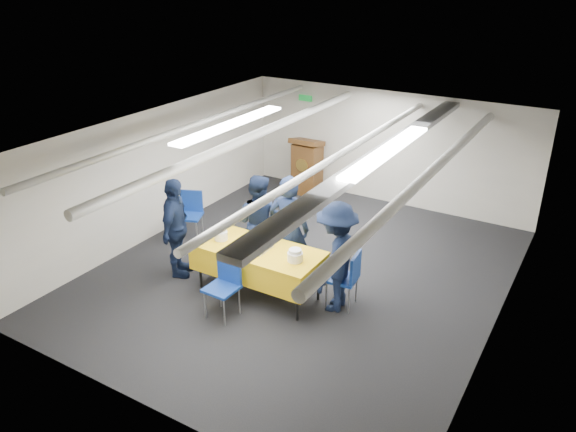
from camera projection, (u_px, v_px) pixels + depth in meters
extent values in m
plane|color=black|center=(302.00, 272.00, 9.07)|extent=(7.00, 7.00, 0.00)
cube|color=beige|center=(387.00, 148.00, 11.32)|extent=(6.00, 0.02, 2.30)
cube|color=beige|center=(156.00, 173.00, 9.99)|extent=(0.02, 7.00, 2.30)
cube|color=beige|center=(505.00, 255.00, 7.20)|extent=(0.02, 7.00, 2.30)
cube|color=silver|center=(303.00, 135.00, 8.12)|extent=(6.00, 7.00, 0.02)
cylinder|color=silver|center=(196.00, 124.00, 9.10)|extent=(0.10, 6.90, 0.10)
cylinder|color=silver|center=(252.00, 136.00, 8.60)|extent=(0.14, 6.90, 0.14)
cylinder|color=silver|center=(340.00, 154.00, 7.92)|extent=(0.10, 6.90, 0.10)
cylinder|color=silver|center=(429.00, 173.00, 7.33)|extent=(0.14, 6.90, 0.14)
cube|color=gray|center=(380.00, 155.00, 7.60)|extent=(0.28, 6.90, 0.08)
cube|color=white|center=(231.00, 124.00, 8.74)|extent=(0.25, 2.60, 0.04)
cube|color=white|center=(387.00, 151.00, 7.52)|extent=(0.25, 2.60, 0.04)
cube|color=#0C591E|center=(305.00, 98.00, 11.86)|extent=(0.30, 0.04, 0.12)
cylinder|color=black|center=(201.00, 277.00, 8.59)|extent=(0.04, 0.04, 0.36)
cylinder|color=black|center=(297.00, 309.00, 7.79)|extent=(0.04, 0.04, 0.36)
cylinder|color=black|center=(225.00, 260.00, 9.07)|extent=(0.04, 0.04, 0.36)
cylinder|color=black|center=(318.00, 289.00, 8.28)|extent=(0.04, 0.04, 0.36)
cube|color=yellow|center=(258.00, 262.00, 8.28)|extent=(1.93, 0.84, 0.39)
cube|color=yellow|center=(258.00, 249.00, 8.19)|extent=(1.95, 0.86, 0.03)
cube|color=white|center=(254.00, 246.00, 8.18)|extent=(0.46, 0.37, 0.06)
cube|color=black|center=(254.00, 244.00, 8.16)|extent=(0.44, 0.35, 0.02)
sphere|color=navy|center=(236.00, 245.00, 8.12)|extent=(0.04, 0.04, 0.04)
sphere|color=navy|center=(249.00, 236.00, 8.38)|extent=(0.04, 0.04, 0.04)
sphere|color=navy|center=(241.00, 247.00, 8.08)|extent=(0.04, 0.04, 0.04)
sphere|color=navy|center=(254.00, 238.00, 8.34)|extent=(0.04, 0.04, 0.04)
sphere|color=navy|center=(247.00, 249.00, 8.03)|extent=(0.04, 0.04, 0.04)
sphere|color=navy|center=(260.00, 240.00, 8.29)|extent=(0.04, 0.04, 0.04)
sphere|color=navy|center=(253.00, 250.00, 7.98)|extent=(0.04, 0.04, 0.04)
sphere|color=navy|center=(266.00, 241.00, 8.24)|extent=(0.04, 0.04, 0.04)
sphere|color=navy|center=(259.00, 252.00, 7.94)|extent=(0.04, 0.04, 0.04)
sphere|color=navy|center=(271.00, 243.00, 8.19)|extent=(0.04, 0.04, 0.04)
sphere|color=navy|center=(238.00, 243.00, 8.20)|extent=(0.04, 0.04, 0.04)
sphere|color=navy|center=(263.00, 250.00, 7.99)|extent=(0.04, 0.04, 0.04)
sphere|color=navy|center=(241.00, 240.00, 8.26)|extent=(0.04, 0.04, 0.04)
sphere|color=navy|center=(266.00, 248.00, 8.06)|extent=(0.04, 0.04, 0.04)
sphere|color=navy|center=(244.00, 238.00, 8.33)|extent=(0.04, 0.04, 0.04)
sphere|color=navy|center=(269.00, 245.00, 8.12)|extent=(0.04, 0.04, 0.04)
cylinder|color=white|center=(221.00, 236.00, 8.41)|extent=(0.20, 0.20, 0.13)
cylinder|color=white|center=(221.00, 230.00, 8.38)|extent=(0.17, 0.17, 0.05)
cylinder|color=white|center=(295.00, 257.00, 7.81)|extent=(0.22, 0.22, 0.13)
cylinder|color=white|center=(295.00, 251.00, 7.78)|extent=(0.18, 0.18, 0.05)
cube|color=brown|center=(307.00, 169.00, 11.97)|extent=(0.55, 0.45, 1.10)
cube|color=brown|center=(307.00, 142.00, 11.70)|extent=(0.62, 0.53, 0.21)
cylinder|color=gold|center=(302.00, 165.00, 11.73)|extent=(0.28, 0.02, 0.28)
cylinder|color=gray|center=(205.00, 305.00, 7.82)|extent=(0.02, 0.02, 0.43)
cylinder|color=gray|center=(224.00, 312.00, 7.66)|extent=(0.02, 0.02, 0.43)
cylinder|color=gray|center=(221.00, 294.00, 8.09)|extent=(0.02, 0.02, 0.43)
cylinder|color=gray|center=(239.00, 301.00, 7.92)|extent=(0.02, 0.02, 0.43)
cube|color=navy|center=(222.00, 289.00, 7.77)|extent=(0.43, 0.43, 0.04)
cube|color=navy|center=(229.00, 269.00, 7.83)|extent=(0.40, 0.05, 0.40)
cylinder|color=gray|center=(335.00, 284.00, 8.34)|extent=(0.02, 0.02, 0.43)
cylinder|color=gray|center=(326.00, 295.00, 8.06)|extent=(0.02, 0.02, 0.43)
cylinder|color=gray|center=(356.00, 289.00, 8.21)|extent=(0.02, 0.02, 0.43)
cylinder|color=gray|center=(349.00, 301.00, 7.93)|extent=(0.02, 0.02, 0.43)
cube|color=navy|center=(342.00, 278.00, 8.04)|extent=(0.46, 0.46, 0.04)
cube|color=navy|center=(356.00, 267.00, 7.87)|extent=(0.08, 0.40, 0.40)
cylinder|color=gray|center=(178.00, 231.00, 9.96)|extent=(0.02, 0.02, 0.43)
cylinder|color=gray|center=(197.00, 233.00, 9.91)|extent=(0.02, 0.02, 0.43)
cylinder|color=gray|center=(184.00, 223.00, 10.26)|extent=(0.02, 0.02, 0.43)
cylinder|color=gray|center=(202.00, 225.00, 10.22)|extent=(0.02, 0.02, 0.43)
cube|color=navy|center=(189.00, 216.00, 9.99)|extent=(0.55, 0.55, 0.04)
cube|color=navy|center=(192.00, 201.00, 10.07)|extent=(0.38, 0.19, 0.40)
imported|color=black|center=(289.00, 229.00, 8.55)|extent=(0.70, 0.54, 1.73)
imported|color=black|center=(258.00, 221.00, 9.01)|extent=(0.87, 0.75, 1.57)
imported|color=black|center=(176.00, 228.00, 8.71)|extent=(0.74, 1.03, 1.62)
imported|color=black|center=(336.00, 257.00, 7.83)|extent=(0.71, 1.11, 1.64)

